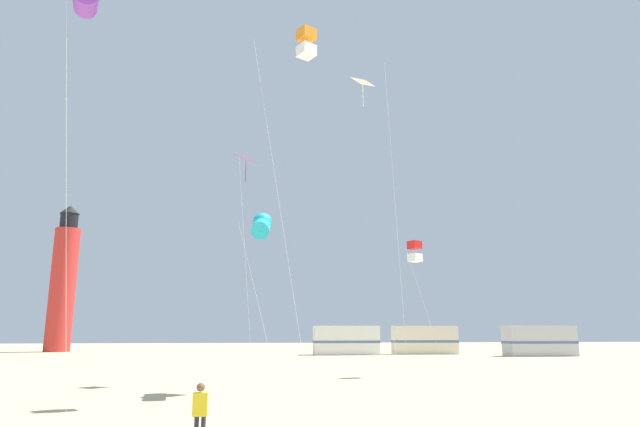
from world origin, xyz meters
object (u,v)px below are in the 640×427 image
(rv_van_white, at_px, (346,340))
(kite_box_scarlet, at_px, (415,252))
(kite_diamond_white, at_px, (366,96))
(kite_tube_cyan, at_px, (262,225))
(rv_van_cream, at_px, (424,340))
(kite_box_orange, at_px, (306,44))
(rv_van_silver, at_px, (539,341))
(lighthouse_distant, at_px, (63,282))
(kite_flyer_standing, at_px, (200,407))
(kite_diamond_magenta, at_px, (246,168))

(rv_van_white, bearing_deg, kite_box_scarlet, -89.74)
(kite_diamond_white, xyz_separation_m, kite_tube_cyan, (-4.66, -1.18, -6.38))
(kite_box_scarlet, height_order, rv_van_cream, kite_box_scarlet)
(rv_van_white, relative_size, rv_van_cream, 0.99)
(kite_box_orange, bearing_deg, rv_van_silver, 50.52)
(kite_box_scarlet, height_order, lighthouse_distant, lighthouse_distant)
(kite_tube_cyan, bearing_deg, kite_box_scarlet, 39.38)
(kite_flyer_standing, xyz_separation_m, rv_van_cream, (18.59, 41.62, 0.78))
(rv_van_silver, bearing_deg, rv_van_white, 166.09)
(rv_van_white, bearing_deg, kite_diamond_magenta, -107.47)
(kite_diamond_white, xyz_separation_m, rv_van_silver, (21.86, 26.66, -11.54))
(kite_diamond_magenta, distance_m, kite_diamond_white, 6.78)
(kite_tube_cyan, distance_m, lighthouse_distant, 49.39)
(kite_diamond_white, height_order, lighthouse_distant, lighthouse_distant)
(kite_diamond_magenta, relative_size, kite_diamond_white, 0.78)
(rv_van_cream, bearing_deg, kite_tube_cyan, -114.56)
(kite_diamond_white, height_order, rv_van_cream, kite_diamond_white)
(rv_van_white, bearing_deg, rv_van_silver, -14.18)
(kite_tube_cyan, distance_m, rv_van_white, 34.31)
(lighthouse_distant, distance_m, rv_van_white, 33.63)
(kite_diamond_white, distance_m, lighthouse_distant, 50.87)
(kite_tube_cyan, relative_size, lighthouse_distant, 0.43)
(kite_diamond_white, distance_m, kite_tube_cyan, 7.99)
(kite_flyer_standing, relative_size, kite_box_scarlet, 0.16)
(rv_van_cream, distance_m, rv_van_silver, 10.88)
(rv_van_white, xyz_separation_m, rv_van_cream, (8.18, 0.64, 0.00))
(lighthouse_distant, height_order, rv_van_silver, lighthouse_distant)
(kite_box_orange, bearing_deg, lighthouse_distant, 116.72)
(kite_box_orange, relative_size, lighthouse_distant, 0.83)
(kite_box_scarlet, bearing_deg, kite_flyer_standing, -123.11)
(kite_tube_cyan, height_order, kite_box_orange, kite_box_orange)
(rv_van_white, bearing_deg, kite_tube_cyan, -103.95)
(rv_van_silver, bearing_deg, kite_box_orange, -127.85)
(lighthouse_distant, height_order, rv_van_cream, lighthouse_distant)
(kite_flyer_standing, distance_m, kite_diamond_magenta, 15.68)
(kite_diamond_white, relative_size, kite_box_scarlet, 1.94)
(kite_flyer_standing, bearing_deg, kite_diamond_magenta, -94.91)
(kite_diamond_white, relative_size, rv_van_white, 2.14)
(kite_tube_cyan, bearing_deg, rv_van_cream, 62.81)
(kite_diamond_magenta, relative_size, kite_tube_cyan, 1.50)
(kite_box_scarlet, relative_size, rv_van_cream, 1.09)
(kite_flyer_standing, bearing_deg, rv_van_silver, -129.62)
(kite_diamond_magenta, xyz_separation_m, rv_van_white, (9.74, 28.58, -8.81))
(kite_box_orange, xyz_separation_m, rv_van_cream, (15.61, 35.86, -11.93))
(kite_box_orange, bearing_deg, kite_diamond_white, 49.61)
(kite_flyer_standing, relative_size, lighthouse_distant, 0.07)
(kite_diamond_magenta, xyz_separation_m, rv_van_cream, (17.93, 29.22, -8.81))
(kite_flyer_standing, height_order, rv_van_cream, rv_van_cream)
(rv_van_cream, bearing_deg, kite_flyer_standing, -111.44)
(kite_flyer_standing, xyz_separation_m, kite_diamond_white, (6.11, 9.44, 12.32))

